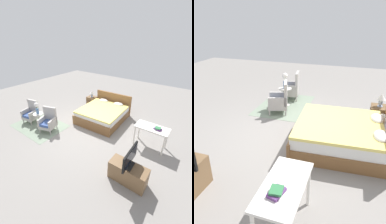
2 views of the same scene
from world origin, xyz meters
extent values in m
plane|color=gray|center=(0.00, 0.00, 0.00)|extent=(16.00, 16.00, 0.00)
cube|color=gray|center=(-1.84, -0.88, 0.00)|extent=(2.10, 1.50, 0.01)
cube|color=brown|center=(-0.01, 1.08, 0.14)|extent=(1.83, 2.09, 0.28)
cube|color=white|center=(-0.01, 1.08, 0.40)|extent=(1.76, 2.01, 0.24)
cube|color=#EAD66B|center=(0.00, 1.00, 0.55)|extent=(1.80, 1.85, 0.06)
cube|color=brown|center=(0.04, 0.11, 0.20)|extent=(1.76, 0.15, 0.40)
ellipsoid|color=white|center=(-0.43, 1.76, 0.59)|extent=(0.45, 0.30, 0.14)
ellipsoid|color=white|center=(0.34, 1.80, 0.59)|extent=(0.45, 0.30, 0.14)
cylinder|color=#ADA8A3|center=(-2.62, -1.15, 0.09)|extent=(0.04, 0.04, 0.16)
cylinder|color=#ADA8A3|center=(-2.16, -1.07, 0.09)|extent=(0.04, 0.04, 0.16)
cylinder|color=#ADA8A3|center=(-2.69, -0.70, 0.09)|extent=(0.04, 0.04, 0.16)
cylinder|color=#ADA8A3|center=(-2.24, -0.62, 0.09)|extent=(0.04, 0.04, 0.16)
cube|color=#ADA8A3|center=(-2.43, -0.88, 0.23)|extent=(0.62, 0.62, 0.12)
cube|color=#3D5693|center=(-2.43, -0.88, 0.34)|extent=(0.57, 0.57, 0.10)
cube|color=#ADA8A3|center=(-2.47, -0.66, 0.61)|extent=(0.55, 0.17, 0.64)
cube|color=#ADA8A3|center=(-2.66, -0.92, 0.42)|extent=(0.16, 0.52, 0.26)
cube|color=#ADA8A3|center=(-2.20, -0.85, 0.42)|extent=(0.16, 0.52, 0.26)
cylinder|color=#ADA8A3|center=(-1.41, -1.17, 0.09)|extent=(0.04, 0.04, 0.16)
cylinder|color=#ADA8A3|center=(-0.97, -1.03, 0.09)|extent=(0.04, 0.04, 0.16)
cylinder|color=#ADA8A3|center=(-1.55, -0.74, 0.09)|extent=(0.04, 0.04, 0.16)
cylinder|color=#ADA8A3|center=(-1.11, -0.60, 0.09)|extent=(0.04, 0.04, 0.16)
cube|color=#ADA8A3|center=(-1.26, -0.88, 0.23)|extent=(0.68, 0.68, 0.12)
cube|color=#3D5693|center=(-1.26, -0.88, 0.34)|extent=(0.62, 0.62, 0.10)
cube|color=#ADA8A3|center=(-1.33, -0.67, 0.61)|extent=(0.54, 0.24, 0.64)
cube|color=#ADA8A3|center=(-1.48, -0.96, 0.42)|extent=(0.22, 0.51, 0.26)
cube|color=#ADA8A3|center=(-1.04, -0.81, 0.42)|extent=(0.22, 0.51, 0.26)
cylinder|color=beige|center=(-1.84, -0.87, 0.01)|extent=(0.28, 0.28, 0.03)
cylinder|color=beige|center=(-1.84, -0.87, 0.28)|extent=(0.06, 0.06, 0.51)
cylinder|color=beige|center=(-1.84, -0.87, 0.55)|extent=(0.40, 0.40, 0.02)
cylinder|color=#4C709E|center=(-1.84, -0.87, 0.67)|extent=(0.11, 0.11, 0.22)
cylinder|color=#477538|center=(-1.84, -0.87, 0.83)|extent=(0.02, 0.02, 0.10)
sphere|color=silver|center=(-1.84, -0.87, 0.96)|extent=(0.17, 0.17, 0.17)
cube|color=brown|center=(-1.21, 1.84, 0.29)|extent=(0.44, 0.40, 0.57)
cube|color=brown|center=(-1.21, 1.64, 0.40)|extent=(0.37, 0.01, 0.09)
cylinder|color=#9EADC6|center=(-1.21, 1.84, 0.58)|extent=(0.13, 0.13, 0.02)
ellipsoid|color=#9EADC6|center=(-1.21, 1.84, 0.67)|extent=(0.11, 0.11, 0.16)
cone|color=silver|center=(-1.21, 1.84, 0.83)|extent=(0.22, 0.22, 0.15)
cylinder|color=silver|center=(1.77, 0.35, 0.36)|extent=(0.05, 0.05, 0.71)
cylinder|color=silver|center=(1.77, 0.77, 0.36)|extent=(0.05, 0.05, 0.71)
cube|color=silver|center=(2.24, 0.56, 0.73)|extent=(1.04, 0.52, 0.04)
cube|color=#66387A|center=(2.42, 0.53, 0.77)|extent=(0.25, 0.19, 0.04)
cube|color=#337A47|center=(2.42, 0.53, 0.81)|extent=(0.18, 0.17, 0.03)
camera|label=1|loc=(3.17, -3.74, 3.39)|focal=24.00mm
camera|label=2|loc=(4.20, 1.28, 2.68)|focal=35.00mm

